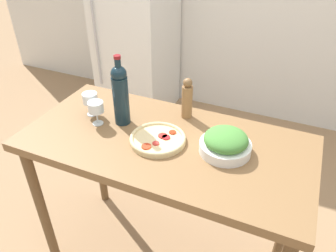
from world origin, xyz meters
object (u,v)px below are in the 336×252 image
homemade_pizza (158,139)px  salad_bowl (226,143)px  pepper_mill (187,99)px  wine_glass_far (90,99)px  refrigerator (136,28)px  wine_glass_near (96,108)px  wine_bottle (120,94)px

homemade_pizza → salad_bowl: bearing=9.5°
pepper_mill → salad_bowl: (0.27, -0.22, -0.06)m
pepper_mill → wine_glass_far: bearing=-158.7°
pepper_mill → salad_bowl: 0.35m
homemade_pizza → refrigerator: bearing=121.6°
wine_glass_far → salad_bowl: 0.76m
salad_bowl → wine_glass_near: bearing=-176.7°
pepper_mill → refrigerator: bearing=127.3°
refrigerator → homemade_pizza: refrigerator is taller
wine_bottle → wine_glass_far: wine_bottle is taller
wine_glass_near → salad_bowl: wine_glass_near is taller
wine_bottle → salad_bowl: (0.56, -0.03, -0.12)m
wine_glass_near → pepper_mill: 0.48m
salad_bowl → homemade_pizza: size_ratio=0.88×
refrigerator → wine_glass_near: 1.82m
refrigerator → salad_bowl: (1.36, -1.64, 0.10)m
wine_bottle → wine_glass_far: 0.21m
pepper_mill → homemade_pizza: (-0.05, -0.27, -0.09)m
wine_glass_near → pepper_mill: pepper_mill is taller
wine_bottle → pepper_mill: 0.35m
wine_bottle → salad_bowl: size_ratio=1.55×
wine_bottle → pepper_mill: (0.29, 0.19, -0.06)m
pepper_mill → homemade_pizza: pepper_mill is taller
wine_glass_far → wine_bottle: bearing=-0.0°
refrigerator → pepper_mill: 1.80m
refrigerator → wine_glass_far: refrigerator is taller
refrigerator → pepper_mill: size_ratio=7.94×
refrigerator → wine_glass_far: (0.60, -1.61, 0.15)m
wine_bottle → salad_bowl: 0.58m
wine_glass_near → pepper_mill: (0.40, 0.25, 0.01)m
pepper_mill → homemade_pizza: size_ratio=0.83×
refrigerator → homemade_pizza: (1.04, -1.69, 0.07)m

